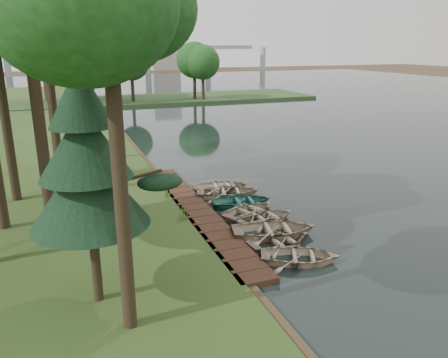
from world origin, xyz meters
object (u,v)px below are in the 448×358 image
object	(u,v)px
stored_rowboat	(97,173)
rowboat_0	(300,255)
pine_tree	(86,164)
rowboat_2	(274,228)
rowboat_1	(280,239)
boardwalk	(196,212)

from	to	relation	value
stored_rowboat	rowboat_0	bearing A→B (deg)	-150.23
pine_tree	rowboat_2	bearing A→B (deg)	19.81
rowboat_2	stored_rowboat	bearing A→B (deg)	43.67
pine_tree	rowboat_1	bearing A→B (deg)	13.85
boardwalk	rowboat_0	xyz separation A→B (m)	(2.36, -6.77, 0.24)
stored_rowboat	pine_tree	xyz separation A→B (m)	(-1.29, -14.81, 4.47)
rowboat_1	stored_rowboat	bearing A→B (deg)	21.83
boardwalk	rowboat_0	size ratio (longest dim) A/B	4.88
pine_tree	boardwalk	bearing A→B (deg)	50.99
stored_rowboat	rowboat_2	bearing A→B (deg)	-144.77
rowboat_1	rowboat_0	bearing A→B (deg)	174.68
boardwalk	stored_rowboat	world-z (taller)	stored_rowboat
rowboat_1	rowboat_2	bearing A→B (deg)	-17.76
rowboat_1	pine_tree	size ratio (longest dim) A/B	0.39
boardwalk	pine_tree	bearing A→B (deg)	-129.01
rowboat_0	stored_rowboat	distance (m)	16.03
rowboat_2	rowboat_1	bearing A→B (deg)	-178.61
boardwalk	stored_rowboat	size ratio (longest dim) A/B	4.73
rowboat_2	stored_rowboat	xyz separation A→B (m)	(-6.96, 11.84, 0.19)
rowboat_0	pine_tree	size ratio (longest dim) A/B	0.42
rowboat_0	rowboat_2	size ratio (longest dim) A/B	0.82
rowboat_2	boardwalk	bearing A→B (deg)	45.19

